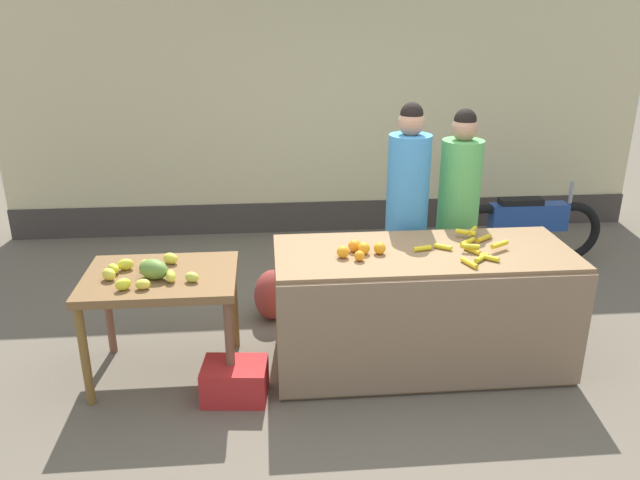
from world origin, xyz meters
The scene contains 12 objects.
ground_plane centered at (0.00, 0.00, 0.00)m, with size 24.00×24.00×0.00m, color #665B4C.
market_wall_back centered at (0.00, 3.11, 1.49)m, with size 7.36×0.23×3.03m.
fruit_stall_counter centered at (0.40, -0.01, 0.46)m, with size 2.15×0.88×0.91m.
side_table_wooden centered at (-1.48, 0.00, 0.70)m, with size 1.06×0.78×0.80m.
banana_bunch_pile centered at (0.73, -0.01, 0.94)m, with size 0.69×0.69×0.07m.
orange_pile centered at (-0.08, -0.04, 0.95)m, with size 0.35×0.25×0.09m.
mango_papaya_pile centered at (-1.55, -0.05, 0.85)m, with size 0.69×0.54×0.14m.
vendor_woman_blue_shirt centered at (0.42, 0.68, 0.94)m, with size 0.34×0.34×1.87m.
vendor_woman_green_shirt centered at (0.87, 0.75, 0.91)m, with size 0.34×0.34×1.80m.
parked_motorcycle centered at (1.97, 1.83, 0.40)m, with size 1.60×0.18×0.88m.
produce_crate centered at (-0.98, -0.36, 0.13)m, with size 0.44×0.32×0.26m, color red.
produce_sack centered at (-0.70, 0.80, 0.22)m, with size 0.36×0.30×0.44m, color maroon.
Camera 1 is at (-0.71, -4.07, 2.57)m, focal length 35.00 mm.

